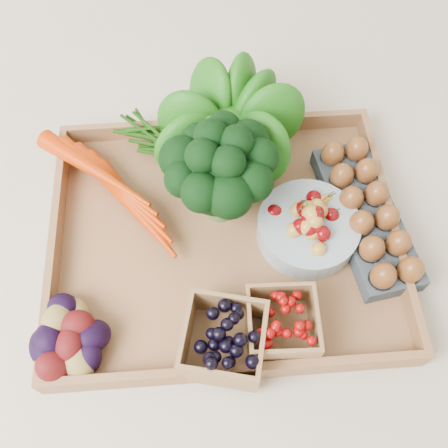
{
  "coord_description": "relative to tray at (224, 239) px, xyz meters",
  "views": [
    {
      "loc": [
        -0.03,
        -0.37,
        0.74
      ],
      "look_at": [
        0.0,
        0.0,
        0.06
      ],
      "focal_mm": 40.0,
      "sensor_mm": 36.0,
      "label": 1
    }
  ],
  "objects": [
    {
      "name": "ground",
      "position": [
        0.0,
        0.0,
        -0.01
      ],
      "size": [
        4.0,
        4.0,
        0.0
      ],
      "primitive_type": "plane",
      "color": "beige",
      "rests_on": "ground"
    },
    {
      "name": "tray",
      "position": [
        0.0,
        0.0,
        0.0
      ],
      "size": [
        0.55,
        0.45,
        0.01
      ],
      "primitive_type": "cube",
      "color": "#96663E",
      "rests_on": "ground"
    },
    {
      "name": "carrots",
      "position": [
        -0.17,
        0.09,
        0.04
      ],
      "size": [
        0.23,
        0.17,
        0.06
      ],
      "primitive_type": null,
      "color": "#C72D00",
      "rests_on": "tray"
    },
    {
      "name": "lettuce",
      "position": [
        0.02,
        0.17,
        0.09
      ],
      "size": [
        0.17,
        0.17,
        0.17
      ],
      "primitive_type": "sphere",
      "color": "#0F4F0C",
      "rests_on": "tray"
    },
    {
      "name": "broccoli",
      "position": [
        -0.0,
        0.05,
        0.08
      ],
      "size": [
        0.18,
        0.18,
        0.14
      ],
      "primitive_type": null,
      "color": "black",
      "rests_on": "tray"
    },
    {
      "name": "cherry_bowl",
      "position": [
        0.13,
        -0.01,
        0.03
      ],
      "size": [
        0.16,
        0.16,
        0.04
      ],
      "primitive_type": "cylinder",
      "color": "#8C9EA5",
      "rests_on": "tray"
    },
    {
      "name": "egg_carton",
      "position": [
        0.23,
        0.01,
        0.02
      ],
      "size": [
        0.14,
        0.29,
        0.03
      ],
      "primitive_type": "cube",
      "rotation": [
        0.0,
        0.0,
        0.16
      ],
      "color": "#363D45",
      "rests_on": "tray"
    },
    {
      "name": "potatoes",
      "position": [
        -0.24,
        -0.15,
        0.05
      ],
      "size": [
        0.13,
        0.13,
        0.08
      ],
      "primitive_type": null,
      "color": "#450B0C",
      "rests_on": "tray"
    },
    {
      "name": "punnet_blackberry",
      "position": [
        -0.01,
        -0.18,
        0.05
      ],
      "size": [
        0.13,
        0.13,
        0.08
      ],
      "primitive_type": "cube",
      "rotation": [
        0.0,
        0.0,
        -0.23
      ],
      "color": "black",
      "rests_on": "tray"
    },
    {
      "name": "punnet_raspberry",
      "position": [
        0.07,
        -0.16,
        0.04
      ],
      "size": [
        0.1,
        0.1,
        0.07
      ],
      "primitive_type": "cube",
      "rotation": [
        0.0,
        0.0,
        -0.04
      ],
      "color": "#780605",
      "rests_on": "tray"
    }
  ]
}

